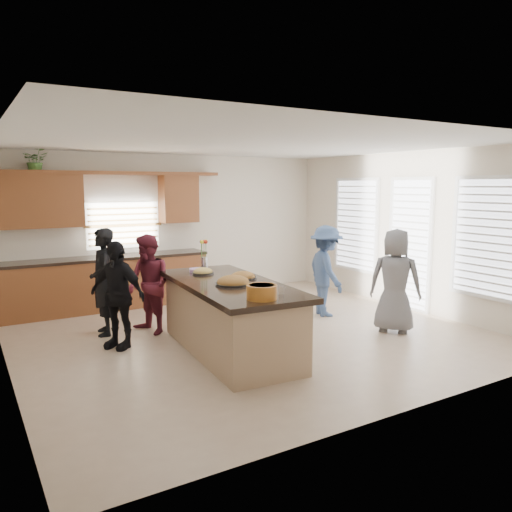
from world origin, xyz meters
TOP-DOWN VIEW (x-y plane):
  - floor at (0.00, 0.00)m, footprint 6.50×6.50m
  - room_shell at (0.00, 0.00)m, footprint 6.52×6.02m
  - back_cabinetry at (-1.47, 2.73)m, footprint 4.08×0.66m
  - right_wall_glazing at (3.22, -0.13)m, footprint 0.06×4.00m
  - island at (-0.63, -0.53)m, footprint 1.36×2.78m
  - platter_front at (-0.67, -0.71)m, footprint 0.46×0.46m
  - platter_mid at (-0.37, -0.42)m, footprint 0.37×0.37m
  - platter_back at (-0.67, 0.20)m, footprint 0.31×0.31m
  - salad_bowl at (-0.79, -1.59)m, footprint 0.35×0.35m
  - clear_cup at (-0.48, -1.52)m, footprint 0.07×0.07m
  - plate_stack at (-0.68, 0.41)m, footprint 0.21×0.21m
  - flower_vase at (-0.42, 0.70)m, footprint 0.14×0.14m
  - potted_plant at (-2.46, 2.82)m, footprint 0.44×0.40m
  - woman_left_back at (-1.86, 1.14)m, footprint 0.46×0.63m
  - woman_left_mid at (-1.27, 0.85)m, footprint 0.74×0.85m
  - woman_left_front at (-1.86, 0.42)m, footprint 0.79×0.91m
  - woman_right_back at (1.67, 0.31)m, footprint 0.81×1.11m
  - woman_right_front at (1.95, -0.99)m, footprint 0.87×0.92m

SIDE VIEW (x-z plane):
  - floor at x=0.00m, z-range 0.00..0.00m
  - island at x=-0.63m, z-range -0.02..0.93m
  - woman_left_front at x=-1.86m, z-range 0.00..1.48m
  - woman_left_mid at x=-1.27m, z-range 0.00..1.49m
  - woman_right_back at x=1.67m, z-range 0.00..1.54m
  - woman_right_front at x=1.95m, z-range 0.00..1.58m
  - woman_left_back at x=-1.86m, z-range 0.00..1.59m
  - back_cabinetry at x=-1.47m, z-range -0.32..2.14m
  - plate_stack at x=-0.68m, z-range 0.95..1.00m
  - platter_back at x=-0.67m, z-range 0.91..1.04m
  - platter_mid at x=-0.37m, z-range 0.90..1.05m
  - platter_front at x=-0.67m, z-range 0.88..1.07m
  - clear_cup at x=-0.48m, z-range 0.95..1.05m
  - salad_bowl at x=-0.79m, z-range 0.96..1.12m
  - flower_vase at x=-0.42m, z-range 0.97..1.41m
  - right_wall_glazing at x=3.22m, z-range 0.22..2.47m
  - room_shell at x=0.00m, z-range 0.50..3.31m
  - potted_plant at x=-2.46m, z-range 2.40..2.83m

